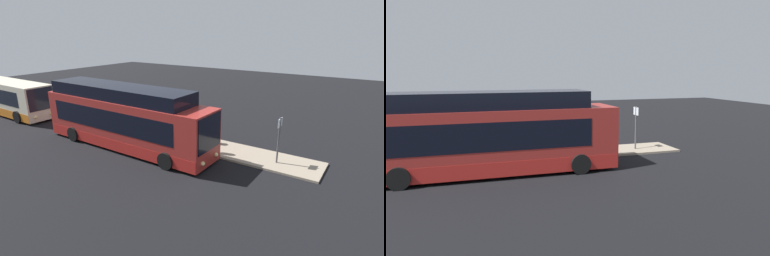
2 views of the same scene
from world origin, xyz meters
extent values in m
plane|color=black|center=(0.00, 0.00, 0.00)|extent=(80.00, 80.00, 0.00)
cube|color=gray|center=(0.00, 2.92, 0.06)|extent=(20.00, 2.64, 0.12)
cube|color=maroon|center=(-1.56, 0.05, 1.67)|extent=(12.33, 2.59, 3.00)
cube|color=#B2231E|center=(-1.56, 0.05, 0.52)|extent=(12.27, 2.61, 0.70)
cube|color=black|center=(-1.87, 0.05, 2.03)|extent=(10.11, 2.62, 1.32)
cube|color=black|center=(4.62, 0.05, 2.12)|extent=(0.06, 2.28, 1.92)
sphere|color=#F9E58C|center=(4.64, 0.76, 0.62)|extent=(0.24, 0.24, 0.24)
sphere|color=#F9E58C|center=(4.64, -0.67, 0.62)|extent=(0.24, 0.24, 0.24)
cylinder|color=black|center=(2.63, 1.34, 0.49)|extent=(0.98, 0.30, 0.98)
cylinder|color=black|center=(2.63, -1.25, 0.49)|extent=(0.98, 0.30, 0.98)
cylinder|color=black|center=(-5.39, 1.34, 0.49)|extent=(0.98, 0.30, 0.98)
cylinder|color=black|center=(-5.39, -1.25, 0.49)|extent=(0.98, 0.30, 0.98)
cube|color=black|center=(-2.06, 0.05, 3.58)|extent=(10.48, 2.39, 0.80)
cube|color=beige|center=(-16.41, 0.05, 1.59)|extent=(10.67, 2.41, 2.82)
cube|color=orange|center=(-16.41, 0.05, 0.53)|extent=(10.62, 2.43, 0.70)
cube|color=black|center=(-16.68, 0.05, 1.92)|extent=(8.75, 2.44, 1.24)
cube|color=black|center=(-11.06, 0.05, 1.99)|extent=(0.06, 2.12, 1.80)
sphere|color=#F9E58C|center=(-11.04, 0.71, 0.63)|extent=(0.24, 0.24, 0.24)
sphere|color=#F9E58C|center=(-11.04, -0.61, 0.63)|extent=(0.24, 0.24, 0.24)
cylinder|color=black|center=(-12.78, 1.25, 0.51)|extent=(1.02, 0.30, 1.02)
cylinder|color=black|center=(-12.78, -1.16, 0.51)|extent=(1.02, 0.30, 1.02)
cylinder|color=black|center=(-19.72, 1.25, 0.51)|extent=(1.02, 0.30, 1.02)
cylinder|color=#6B604C|center=(-0.86, 3.39, 0.53)|extent=(0.34, 0.34, 0.80)
cylinder|color=#CC6B8C|center=(-0.86, 3.39, 1.28)|extent=(0.49, 0.49, 0.70)
sphere|color=brown|center=(-0.86, 3.39, 1.76)|extent=(0.26, 0.26, 0.26)
cube|color=#598C59|center=(-1.18, 3.35, 0.98)|extent=(0.17, 0.30, 0.24)
cylinder|color=gray|center=(1.87, 3.37, 0.50)|extent=(0.29, 0.29, 0.74)
cylinder|color=#BF3333|center=(1.87, 3.37, 1.19)|extent=(0.42, 0.42, 0.65)
sphere|color=brown|center=(1.87, 3.37, 1.64)|extent=(0.24, 0.24, 0.24)
cylinder|color=silver|center=(3.72, 2.02, 0.51)|extent=(0.37, 0.37, 0.77)
cylinder|color=#CC6B8C|center=(3.72, 2.02, 1.22)|extent=(0.52, 0.52, 0.67)
sphere|color=beige|center=(3.72, 2.02, 1.68)|extent=(0.25, 0.25, 0.25)
cube|color=black|center=(1.33, 3.59, 0.42)|extent=(0.36, 0.28, 0.59)
cylinder|color=black|center=(1.33, 3.59, 0.83)|extent=(0.02, 0.02, 0.24)
cylinder|color=#4C4C51|center=(7.50, 2.70, 1.45)|extent=(0.10, 0.10, 2.65)
cube|color=silver|center=(7.50, 2.70, 2.48)|extent=(0.04, 0.62, 0.48)
cylinder|color=#3F3F44|center=(3.24, 3.44, 0.45)|extent=(0.44, 0.44, 0.65)
camera|label=1|loc=(12.05, -12.90, 7.30)|focal=28.00mm
camera|label=2|loc=(-2.84, -17.90, 4.99)|focal=35.00mm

